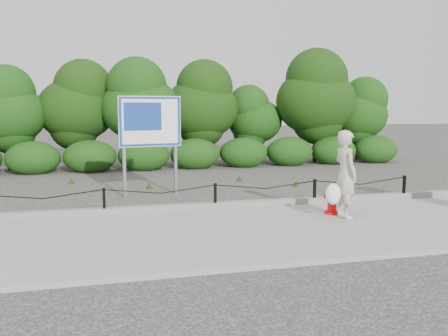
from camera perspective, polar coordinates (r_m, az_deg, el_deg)
ground at (r=11.08m, az=-1.06°, el=-5.31°), size 90.00×90.00×0.00m
sidewalk at (r=9.19m, az=1.80°, el=-7.76°), size 14.00×4.00×0.08m
curb at (r=11.09m, az=-1.12°, el=-4.50°), size 14.00×0.22×0.14m
chain_barrier at (r=10.98m, az=-1.07°, el=-2.99°), size 10.06×0.06×0.60m
treeline at (r=19.57m, az=-6.86°, el=7.62°), size 20.24×3.66×4.77m
fire_hydrant at (r=10.75m, az=12.91°, el=-3.62°), size 0.42×0.42×0.71m
pedestrian at (r=10.37m, az=14.30°, el=-0.86°), size 0.75×0.70×1.87m
advertising_sign at (r=12.95m, az=-8.91°, el=5.02°), size 1.69×0.35×2.71m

